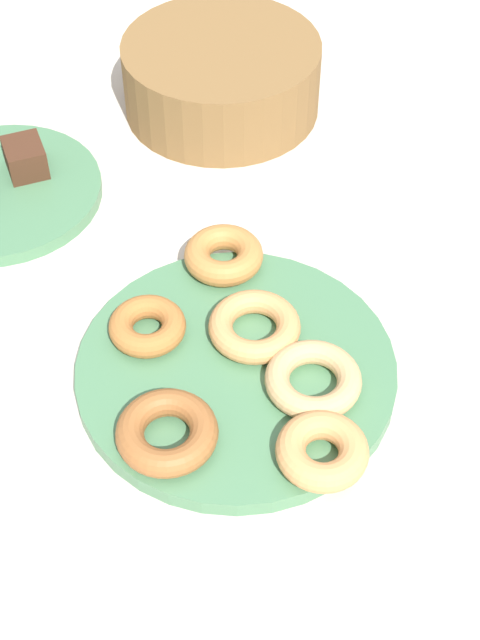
{
  "coord_description": "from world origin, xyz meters",
  "views": [
    {
      "loc": [
        -0.0,
        -0.56,
        0.71
      ],
      "look_at": [
        0.0,
        0.03,
        0.05
      ],
      "focal_mm": 52.1,
      "sensor_mm": 36.0,
      "label": 1
    }
  ],
  "objects_px": {
    "donut_3": "(318,380)",
    "donut_5": "(327,451)",
    "cake_plate": "(3,192)",
    "donut_plate": "(240,370)",
    "donut_4": "(171,432)",
    "basket": "(225,77)",
    "donut_1": "(151,326)",
    "donut_0": "(259,326)",
    "donut_2": "(227,255)",
    "brownie_far": "(29,158)"
  },
  "relations": [
    {
      "from": "donut_4",
      "to": "donut_2",
      "type": "bearing_deg",
      "value": 77.61
    },
    {
      "from": "cake_plate",
      "to": "donut_5",
      "type": "bearing_deg",
      "value": -47.24
    },
    {
      "from": "donut_0",
      "to": "donut_5",
      "type": "xyz_separation_m",
      "value": [
        0.06,
        -0.15,
        0.0
      ]
    },
    {
      "from": "donut_0",
      "to": "donut_4",
      "type": "height_order",
      "value": "donut_4"
    },
    {
      "from": "donut_4",
      "to": "donut_5",
      "type": "height_order",
      "value": "donut_5"
    },
    {
      "from": "donut_1",
      "to": "donut_0",
      "type": "bearing_deg",
      "value": -0.65
    },
    {
      "from": "donut_3",
      "to": "donut_0",
      "type": "bearing_deg",
      "value": 128.99
    },
    {
      "from": "donut_5",
      "to": "donut_4",
      "type": "bearing_deg",
      "value": 171.3
    },
    {
      "from": "donut_2",
      "to": "donut_5",
      "type": "xyz_separation_m",
      "value": [
        0.09,
        -0.24,
        -0.0
      ]
    },
    {
      "from": "basket",
      "to": "donut_0",
      "type": "bearing_deg",
      "value": -85.09
    },
    {
      "from": "donut_0",
      "to": "donut_3",
      "type": "distance_m",
      "value": 0.09
    },
    {
      "from": "donut_plate",
      "to": "donut_4",
      "type": "height_order",
      "value": "donut_4"
    },
    {
      "from": "donut_2",
      "to": "cake_plate",
      "type": "height_order",
      "value": "donut_2"
    },
    {
      "from": "donut_0",
      "to": "donut_1",
      "type": "distance_m",
      "value": 0.1
    },
    {
      "from": "donut_2",
      "to": "brownie_far",
      "type": "xyz_separation_m",
      "value": [
        -0.23,
        0.16,
        0.0
      ]
    },
    {
      "from": "donut_2",
      "to": "basket",
      "type": "distance_m",
      "value": 0.3
    },
    {
      "from": "donut_1",
      "to": "basket",
      "type": "bearing_deg",
      "value": 80.08
    },
    {
      "from": "donut_1",
      "to": "donut_4",
      "type": "xyz_separation_m",
      "value": [
        0.03,
        -0.13,
        0.0
      ]
    },
    {
      "from": "donut_0",
      "to": "donut_3",
      "type": "bearing_deg",
      "value": -51.01
    },
    {
      "from": "donut_3",
      "to": "brownie_far",
      "type": "bearing_deg",
      "value": 134.11
    },
    {
      "from": "donut_plate",
      "to": "cake_plate",
      "type": "distance_m",
      "value": 0.38
    },
    {
      "from": "donut_3",
      "to": "donut_5",
      "type": "distance_m",
      "value": 0.08
    },
    {
      "from": "donut_5",
      "to": "donut_3",
      "type": "bearing_deg",
      "value": 92.08
    },
    {
      "from": "donut_3",
      "to": "cake_plate",
      "type": "bearing_deg",
      "value": 139.37
    },
    {
      "from": "donut_3",
      "to": "donut_5",
      "type": "height_order",
      "value": "donut_5"
    },
    {
      "from": "donut_5",
      "to": "donut_plate",
      "type": "bearing_deg",
      "value": 124.49
    },
    {
      "from": "donut_1",
      "to": "donut_4",
      "type": "relative_size",
      "value": 0.83
    },
    {
      "from": "donut_0",
      "to": "donut_3",
      "type": "relative_size",
      "value": 1.0
    },
    {
      "from": "donut_0",
      "to": "donut_2",
      "type": "bearing_deg",
      "value": 107.36
    },
    {
      "from": "cake_plate",
      "to": "brownie_far",
      "type": "bearing_deg",
      "value": 45.0
    },
    {
      "from": "donut_4",
      "to": "basket",
      "type": "bearing_deg",
      "value": 85.11
    },
    {
      "from": "donut_0",
      "to": "donut_plate",
      "type": "bearing_deg",
      "value": -115.96
    },
    {
      "from": "donut_3",
      "to": "cake_plate",
      "type": "height_order",
      "value": "donut_3"
    },
    {
      "from": "donut_plate",
      "to": "brownie_far",
      "type": "relative_size",
      "value": 5.9
    },
    {
      "from": "donut_1",
      "to": "basket",
      "type": "relative_size",
      "value": 0.31
    },
    {
      "from": "donut_plate",
      "to": "donut_2",
      "type": "height_order",
      "value": "donut_2"
    },
    {
      "from": "donut_plate",
      "to": "basket",
      "type": "relative_size",
      "value": 1.25
    },
    {
      "from": "donut_5",
      "to": "cake_plate",
      "type": "xyz_separation_m",
      "value": [
        -0.35,
        0.38,
        -0.02
      ]
    },
    {
      "from": "donut_2",
      "to": "brownie_far",
      "type": "relative_size",
      "value": 1.59
    },
    {
      "from": "donut_3",
      "to": "donut_2",
      "type": "bearing_deg",
      "value": 117.13
    },
    {
      "from": "donut_plate",
      "to": "donut_0",
      "type": "relative_size",
      "value": 3.41
    },
    {
      "from": "donut_0",
      "to": "donut_4",
      "type": "bearing_deg",
      "value": -122.48
    },
    {
      "from": "donut_5",
      "to": "cake_plate",
      "type": "distance_m",
      "value": 0.51
    },
    {
      "from": "donut_0",
      "to": "donut_3",
      "type": "xyz_separation_m",
      "value": [
        0.05,
        -0.07,
        -0.0
      ]
    },
    {
      "from": "cake_plate",
      "to": "donut_plate",
      "type": "bearing_deg",
      "value": -44.39
    },
    {
      "from": "donut_4",
      "to": "basket",
      "type": "relative_size",
      "value": 0.37
    },
    {
      "from": "donut_3",
      "to": "basket",
      "type": "relative_size",
      "value": 0.37
    },
    {
      "from": "cake_plate",
      "to": "brownie_far",
      "type": "xyz_separation_m",
      "value": [
        0.03,
        0.03,
        0.03
      ]
    },
    {
      "from": "donut_5",
      "to": "basket",
      "type": "bearing_deg",
      "value": 99.42
    },
    {
      "from": "donut_2",
      "to": "donut_3",
      "type": "height_order",
      "value": "donut_2"
    }
  ]
}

